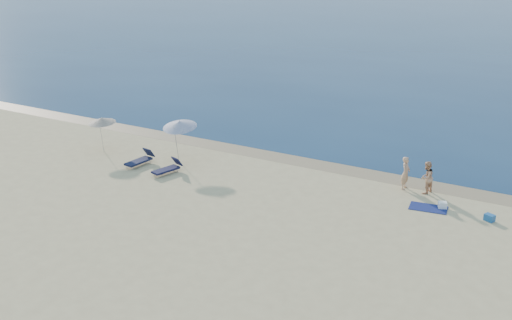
{
  "coord_description": "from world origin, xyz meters",
  "views": [
    {
      "loc": [
        11.09,
        -10.17,
        12.16
      ],
      "look_at": [
        -3.38,
        16.0,
        1.0
      ],
      "focal_mm": 45.0,
      "sensor_mm": 36.0,
      "label": 1
    }
  ],
  "objects_px": {
    "blue_cooler": "(490,218)",
    "person_right": "(426,177)",
    "person_left": "(406,173)",
    "umbrella_near": "(179,124)"
  },
  "relations": [
    {
      "from": "person_left",
      "to": "umbrella_near",
      "type": "xyz_separation_m",
      "value": [
        -11.75,
        -2.04,
        1.24
      ]
    },
    {
      "from": "umbrella_near",
      "to": "person_right",
      "type": "bearing_deg",
      "value": 7.34
    },
    {
      "from": "umbrella_near",
      "to": "blue_cooler",
      "type": "bearing_deg",
      "value": -0.45
    },
    {
      "from": "person_left",
      "to": "person_right",
      "type": "relative_size",
      "value": 1.03
    },
    {
      "from": "blue_cooler",
      "to": "person_left",
      "type": "bearing_deg",
      "value": -177.78
    },
    {
      "from": "person_right",
      "to": "umbrella_near",
      "type": "distance_m",
      "value": 12.98
    },
    {
      "from": "umbrella_near",
      "to": "person_left",
      "type": "bearing_deg",
      "value": 8.27
    },
    {
      "from": "person_right",
      "to": "blue_cooler",
      "type": "distance_m",
      "value": 3.72
    },
    {
      "from": "blue_cooler",
      "to": "person_right",
      "type": "bearing_deg",
      "value": 176.76
    },
    {
      "from": "blue_cooler",
      "to": "umbrella_near",
      "type": "relative_size",
      "value": 0.18
    }
  ]
}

